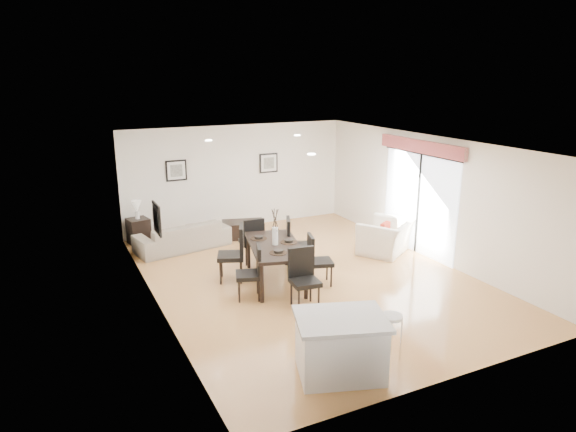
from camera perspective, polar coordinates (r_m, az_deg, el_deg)
name	(u,v)px	position (r m, az deg, el deg)	size (l,w,h in m)	color
ground	(308,277)	(10.44, 2.24, -6.79)	(8.00, 8.00, 0.00)	tan
wall_back	(237,177)	(13.57, -5.70, 4.37)	(6.00, 0.04, 2.70)	white
wall_front	(457,287)	(6.94, 18.25, -7.49)	(6.00, 0.04, 2.70)	white
wall_left	(154,233)	(9.04, -14.70, -1.83)	(0.04, 8.00, 2.70)	white
wall_right	(429,197)	(11.69, 15.41, 2.05)	(0.04, 8.00, 2.70)	white
ceiling	(310,144)	(9.74, 2.41, 8.05)	(6.00, 8.00, 0.02)	white
sofa	(183,236)	(12.21, -11.63, -2.17)	(2.17, 0.85, 0.63)	gray
armchair	(386,237)	(11.89, 10.80, -2.31)	(1.16, 1.02, 0.75)	white
courtyard_plant_a	(523,232)	(13.52, 24.70, -1.58)	(0.57, 0.49, 0.63)	#3B5E28
courtyard_plant_b	(475,212)	(14.79, 20.11, 0.42)	(0.39, 0.39, 0.69)	#3B5E28
dining_table	(275,248)	(9.96, -1.44, -3.61)	(1.36, 2.04, 0.78)	black
dining_chair_wnear	(253,269)	(9.34, -3.91, -5.93)	(0.57, 0.57, 1.00)	black
dining_chair_wfar	(235,250)	(10.13, -5.86, -3.79)	(0.66, 0.66, 1.13)	black
dining_chair_enear	(316,257)	(9.92, 3.15, -4.58)	(0.56, 0.56, 1.00)	black
dining_chair_efar	(294,241)	(10.69, 0.67, -2.76)	(0.64, 0.64, 1.09)	black
dining_chair_head	(303,274)	(9.03, 1.69, -6.47)	(0.52, 0.52, 1.05)	black
dining_chair_foot	(252,238)	(11.01, -3.97, -2.47)	(0.48, 0.48, 1.02)	black
vase	(275,229)	(9.84, -1.46, -1.43)	(0.78, 1.27, 0.72)	white
coffee_table	(243,229)	(12.89, -5.01, -1.49)	(1.02, 0.61, 0.41)	black
side_table	(139,231)	(12.85, -16.26, -1.62)	(0.46, 0.46, 0.62)	black
table_lamp	(137,207)	(12.69, -16.46, 0.96)	(0.23, 0.23, 0.44)	white
cushion	(385,230)	(11.68, 10.74, -1.50)	(0.33, 0.10, 0.33)	#A12414
kitchen_island	(340,345)	(7.18, 5.85, -14.11)	(1.44, 1.26, 0.85)	white
bar_stool	(391,322)	(7.53, 11.42, -11.43)	(0.32, 0.32, 0.69)	silver
framed_print_back_left	(176,171)	(13.03, -12.31, 4.96)	(0.52, 0.04, 0.52)	black
framed_print_back_right	(269,163)	(13.82, -2.17, 5.90)	(0.52, 0.04, 0.52)	black
framed_print_left_wall	(157,219)	(8.77, -14.38, -0.30)	(0.04, 0.52, 0.52)	black
sliding_door	(420,181)	(11.82, 14.40, 3.83)	(0.12, 2.70, 2.57)	white
courtyard	(500,194)	(14.58, 22.48, 2.32)	(6.00, 6.00, 2.00)	gray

